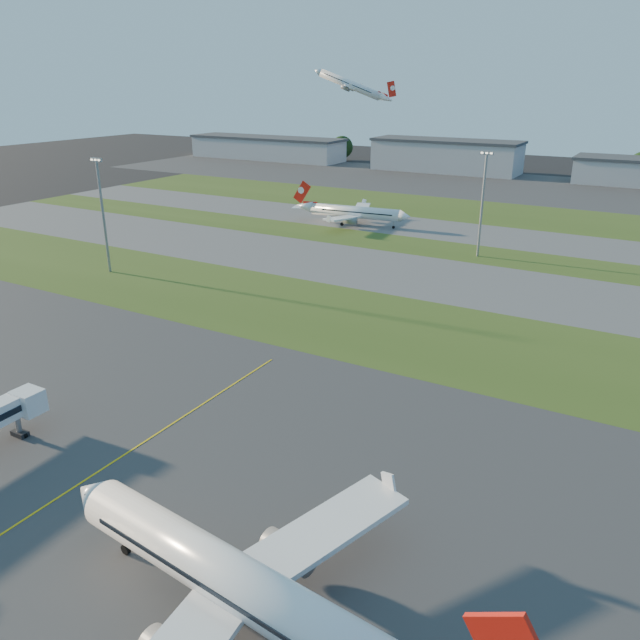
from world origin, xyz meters
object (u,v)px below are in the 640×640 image
Objects in this scene: light_mast_centre at (483,198)px; light_mast_west at (102,208)px; airliner_parked at (244,588)px; airliner_taxiing at (354,212)px.

light_mast_west is at bearing -141.34° from light_mast_centre.
light_mast_centre reaches higher than airliner_parked.
light_mast_west reaches higher than airliner_taxiing.
light_mast_centre is (70.00, 56.00, 0.00)m from light_mast_west.
airliner_taxiing is at bearing 70.24° from light_mast_west.
light_mast_west is at bearing 149.19° from airliner_parked.
light_mast_centre is at bearing 153.04° from airliner_taxiing.
airliner_taxiing is at bearing 158.51° from light_mast_centre.
light_mast_centre reaches higher than airliner_taxiing.
light_mast_west is (-26.30, -73.21, 10.93)m from airliner_taxiing.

